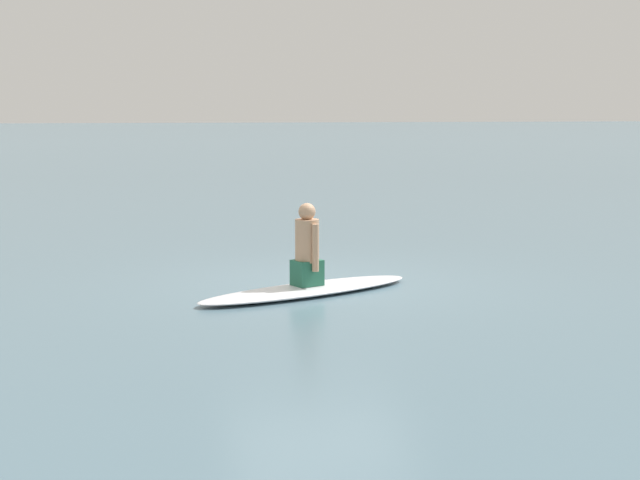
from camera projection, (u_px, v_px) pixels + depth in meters
The scene contains 3 objects.
ground_plane at pixel (321, 283), 12.40m from camera, with size 400.00×400.00×0.00m, color slate.
surfboard at pixel (307, 289), 11.62m from camera, with size 3.15×0.74×0.11m, color white.
person_paddler at pixel (307, 248), 11.54m from camera, with size 0.42×0.46×1.06m.
Camera 1 is at (-3.53, -11.67, 2.30)m, focal length 50.90 mm.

